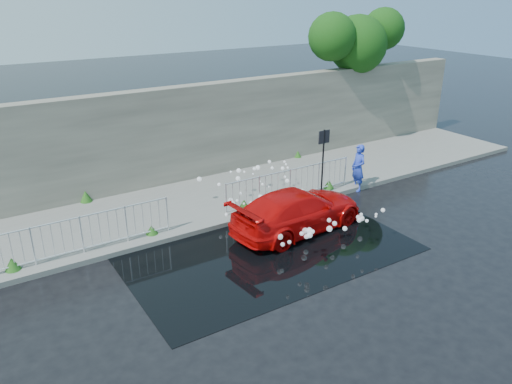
# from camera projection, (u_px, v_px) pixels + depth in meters

# --- Properties ---
(ground) EXTENTS (90.00, 90.00, 0.00)m
(ground) POSITION_uv_depth(u_px,v_px,m) (272.00, 270.00, 13.21)
(ground) COLOR black
(ground) RESTS_ON ground
(pavement) EXTENTS (30.00, 4.00, 0.15)m
(pavement) POSITION_uv_depth(u_px,v_px,m) (190.00, 203.00, 17.09)
(pavement) COLOR slate
(pavement) RESTS_ON ground
(curb) EXTENTS (30.00, 0.25, 0.16)m
(curb) POSITION_uv_depth(u_px,v_px,m) (218.00, 225.00, 15.52)
(curb) COLOR slate
(curb) RESTS_ON ground
(retaining_wall) EXTENTS (30.00, 0.60, 3.50)m
(retaining_wall) POSITION_uv_depth(u_px,v_px,m) (162.00, 137.00, 18.11)
(retaining_wall) COLOR #59544B
(retaining_wall) RESTS_ON pavement
(puddle) EXTENTS (8.00, 5.00, 0.01)m
(puddle) POSITION_uv_depth(u_px,v_px,m) (267.00, 249.00, 14.23)
(puddle) COLOR black
(puddle) RESTS_ON ground
(sign_post) EXTENTS (0.45, 0.06, 2.50)m
(sign_post) POSITION_uv_depth(u_px,v_px,m) (323.00, 152.00, 17.05)
(sign_post) COLOR black
(sign_post) RESTS_ON ground
(tree) EXTENTS (4.96, 2.57, 6.14)m
(tree) POSITION_uv_depth(u_px,v_px,m) (356.00, 40.00, 21.84)
(tree) COLOR #332114
(tree) RESTS_ON ground
(railing_left) EXTENTS (5.05, 0.05, 1.10)m
(railing_left) POSITION_uv_depth(u_px,v_px,m) (81.00, 233.00, 13.57)
(railing_left) COLOR silver
(railing_left) RESTS_ON pavement
(railing_right) EXTENTS (5.05, 0.05, 1.10)m
(railing_right) POSITION_uv_depth(u_px,v_px,m) (290.00, 183.00, 17.03)
(railing_right) COLOR silver
(railing_right) RESTS_ON pavement
(weeds) EXTENTS (12.17, 3.93, 0.39)m
(weeds) POSITION_uv_depth(u_px,v_px,m) (187.00, 203.00, 16.48)
(weeds) COLOR #144C18
(weeds) RESTS_ON pavement
(water_spray) EXTENTS (3.59, 5.57, 0.96)m
(water_spray) POSITION_uv_depth(u_px,v_px,m) (284.00, 202.00, 15.53)
(water_spray) COLOR white
(water_spray) RESTS_ON ground
(red_car) EXTENTS (4.60, 2.23, 1.29)m
(red_car) POSITION_uv_depth(u_px,v_px,m) (298.00, 210.00, 15.18)
(red_car) COLOR #C60807
(red_car) RESTS_ON ground
(person) EXTENTS (0.49, 0.68, 1.73)m
(person) POSITION_uv_depth(u_px,v_px,m) (358.00, 168.00, 18.09)
(person) COLOR blue
(person) RESTS_ON ground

